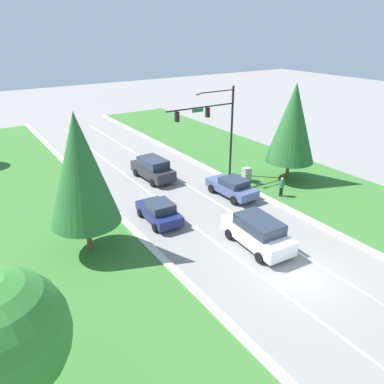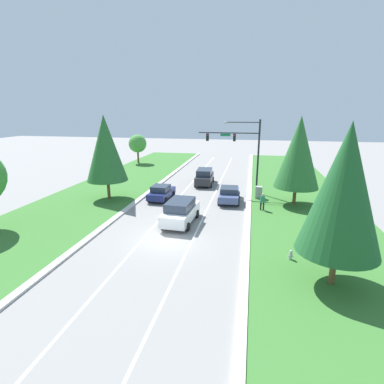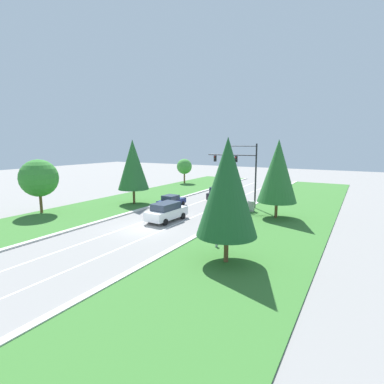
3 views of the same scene
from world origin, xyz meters
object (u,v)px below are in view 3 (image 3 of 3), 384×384
object	(u,v)px
oak_near_left_tree	(184,167)
slate_blue_sedan	(223,205)
utility_cabinet	(251,206)
navy_sedan	(171,201)
charcoal_suv	(219,193)
conifer_near_right_tree	(278,171)
traffic_signal_mast	(242,166)
conifer_far_right_tree	(227,187)
white_suv	(166,211)
fire_hydrant	(217,244)
pedestrian	(242,211)
conifer_mid_left_tree	(133,165)
oak_far_left_tree	(39,178)

from	to	relation	value
oak_near_left_tree	slate_blue_sedan	bearing A→B (deg)	-48.73
utility_cabinet	navy_sedan	bearing A→B (deg)	-167.33
charcoal_suv	conifer_near_right_tree	world-z (taller)	conifer_near_right_tree
traffic_signal_mast	conifer_near_right_tree	xyz separation A→B (m)	(5.49, -3.73, -0.15)
conifer_near_right_tree	conifer_far_right_tree	xyz separation A→B (m)	(0.21, -14.30, 0.05)
navy_sedan	conifer_far_right_tree	world-z (taller)	conifer_far_right_tree
utility_cabinet	oak_near_left_tree	bearing A→B (deg)	138.19
traffic_signal_mast	charcoal_suv	bearing A→B (deg)	145.78
traffic_signal_mast	navy_sedan	distance (m)	10.21
white_suv	oak_near_left_tree	bearing A→B (deg)	120.95
charcoal_suv	traffic_signal_mast	bearing A→B (deg)	-37.05
fire_hydrant	conifer_near_right_tree	bearing A→B (deg)	82.23
pedestrian	oak_near_left_tree	distance (m)	30.89
pedestrian	conifer_mid_left_tree	size ratio (longest dim) A/B	0.19
fire_hydrant	oak_far_left_tree	bearing A→B (deg)	178.85
white_suv	conifer_far_right_tree	distance (m)	13.20
charcoal_suv	conifer_near_right_tree	bearing A→B (deg)	-37.02
conifer_near_right_tree	conifer_mid_left_tree	world-z (taller)	conifer_mid_left_tree
utility_cabinet	oak_near_left_tree	world-z (taller)	oak_near_left_tree
conifer_far_right_tree	utility_cabinet	bearing A→B (deg)	102.83
slate_blue_sedan	conifer_near_right_tree	xyz separation A→B (m)	(6.40, 0.03, 4.43)
traffic_signal_mast	slate_blue_sedan	bearing A→B (deg)	-103.60
oak_far_left_tree	pedestrian	bearing A→B (deg)	22.81
oak_near_left_tree	conifer_far_right_tree	xyz separation A→B (m)	(24.33, -34.46, 1.81)
pedestrian	conifer_near_right_tree	bearing A→B (deg)	-153.16
charcoal_suv	oak_far_left_tree	xyz separation A→B (m)	(-14.67, -18.30, 3.18)
navy_sedan	charcoal_suv	bearing A→B (deg)	67.84
utility_cabinet	pedestrian	world-z (taller)	pedestrian
traffic_signal_mast	oak_far_left_tree	distance (m)	24.55
traffic_signal_mast	utility_cabinet	world-z (taller)	traffic_signal_mast
white_suv	slate_blue_sedan	size ratio (longest dim) A/B	1.11
white_suv	oak_far_left_tree	size ratio (longest dim) A/B	0.81
oak_near_left_tree	conifer_far_right_tree	size ratio (longest dim) A/B	0.59
pedestrian	oak_far_left_tree	xyz separation A→B (m)	(-21.61, -9.09, 3.27)
navy_sedan	conifer_far_right_tree	size ratio (longest dim) A/B	0.49
oak_near_left_tree	charcoal_suv	bearing A→B (deg)	-43.48
traffic_signal_mast	slate_blue_sedan	size ratio (longest dim) A/B	1.76
conifer_far_right_tree	conifer_near_right_tree	bearing A→B (deg)	90.86
conifer_mid_left_tree	white_suv	bearing A→B (deg)	-30.34
slate_blue_sedan	oak_near_left_tree	bearing A→B (deg)	129.09
conifer_far_right_tree	oak_far_left_tree	xyz separation A→B (m)	(-24.96, 2.84, -1.09)
oak_far_left_tree	slate_blue_sedan	bearing A→B (deg)	31.91
traffic_signal_mast	conifer_far_right_tree	world-z (taller)	conifer_far_right_tree
pedestrian	conifer_far_right_tree	world-z (taller)	conifer_far_right_tree
utility_cabinet	fire_hydrant	size ratio (longest dim) A/B	1.91
navy_sedan	charcoal_suv	world-z (taller)	charcoal_suv
white_suv	oak_far_left_tree	distance (m)	15.86
traffic_signal_mast	charcoal_suv	xyz separation A→B (m)	(-4.59, 3.12, -4.38)
traffic_signal_mast	oak_near_left_tree	bearing A→B (deg)	138.58
oak_far_left_tree	conifer_mid_left_tree	world-z (taller)	conifer_mid_left_tree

